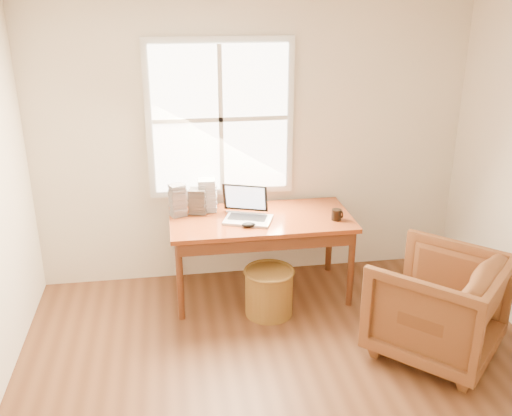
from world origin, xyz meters
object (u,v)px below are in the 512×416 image
(desk, at_px, (261,219))
(coffee_mug, at_px, (336,215))
(wicker_stool, at_px, (269,292))
(cd_stack_a, at_px, (207,195))
(armchair, at_px, (437,305))
(laptop, at_px, (248,204))

(desk, xyz_separation_m, coffee_mug, (0.64, -0.16, 0.07))
(wicker_stool, xyz_separation_m, cd_stack_a, (-0.46, 0.60, 0.70))
(wicker_stool, distance_m, cd_stack_a, 1.03)
(desk, distance_m, armchair, 1.64)
(coffee_mug, bearing_deg, cd_stack_a, 154.74)
(armchair, relative_size, cd_stack_a, 2.97)
(laptop, xyz_separation_m, cd_stack_a, (-0.33, 0.29, -0.01))
(armchair, xyz_separation_m, laptop, (-1.29, 1.04, 0.51))
(coffee_mug, bearing_deg, wicker_stool, -167.32)
(desk, height_order, laptop, laptop)
(wicker_stool, height_order, coffee_mug, coffee_mug)
(coffee_mug, relative_size, cd_stack_a, 0.32)
(desk, bearing_deg, cd_stack_a, 153.76)
(wicker_stool, bearing_deg, laptop, 113.94)
(wicker_stool, bearing_deg, coffee_mug, 18.47)
(desk, relative_size, armchair, 1.80)
(desk, xyz_separation_m, cd_stack_a, (-0.45, 0.22, 0.17))
(armchair, bearing_deg, cd_stack_a, -84.36)
(coffee_mug, bearing_deg, armchair, -66.66)
(armchair, height_order, cd_stack_a, cd_stack_a)
(armchair, bearing_deg, desk, -88.47)
(desk, height_order, coffee_mug, coffee_mug)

